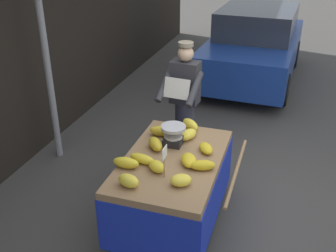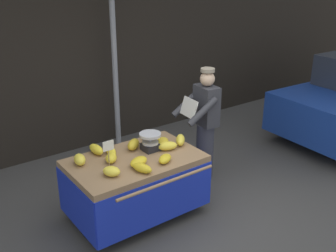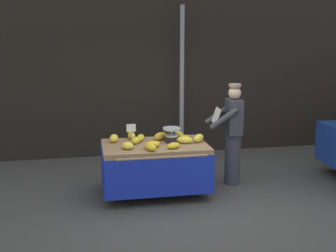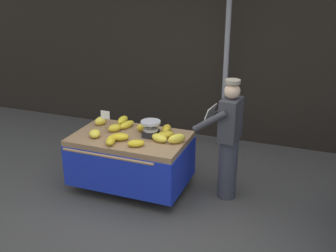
# 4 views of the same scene
# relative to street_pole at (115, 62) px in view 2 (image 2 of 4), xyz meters

# --- Properties ---
(ground_plane) EXTENTS (60.00, 60.00, 0.00)m
(ground_plane) POSITION_rel_street_pole_xyz_m (-0.40, -2.60, -1.54)
(ground_plane) COLOR #423F3D
(back_wall) EXTENTS (16.00, 0.24, 4.40)m
(back_wall) POSITION_rel_street_pole_xyz_m (-0.40, 0.47, 0.66)
(back_wall) COLOR black
(back_wall) RESTS_ON ground
(street_pole) EXTENTS (0.09, 0.09, 3.07)m
(street_pole) POSITION_rel_street_pole_xyz_m (0.00, 0.00, 0.00)
(street_pole) COLOR gray
(street_pole) RESTS_ON ground
(banana_cart) EXTENTS (1.65, 1.22, 0.83)m
(banana_cart) POSITION_rel_street_pole_xyz_m (-0.89, -2.02, -0.93)
(banana_cart) COLOR #93704C
(banana_cart) RESTS_ON ground
(weighing_scale) EXTENTS (0.28, 0.28, 0.24)m
(weighing_scale) POSITION_rel_street_pole_xyz_m (-0.60, -1.94, -0.59)
(weighing_scale) COLOR black
(weighing_scale) RESTS_ON banana_cart
(price_sign) EXTENTS (0.14, 0.01, 0.34)m
(price_sign) POSITION_rel_street_pole_xyz_m (-1.25, -2.05, -0.46)
(price_sign) COLOR #997A51
(price_sign) RESTS_ON banana_cart
(banana_bunch_0) EXTENTS (0.27, 0.23, 0.09)m
(banana_bunch_0) POSITION_rel_street_pole_xyz_m (-0.65, -2.33, -0.66)
(banana_bunch_0) COLOR gold
(banana_bunch_0) RESTS_ON banana_cart
(banana_bunch_1) EXTENTS (0.30, 0.30, 0.10)m
(banana_bunch_1) POSITION_rel_street_pole_xyz_m (-0.39, -1.91, -0.66)
(banana_bunch_1) COLOR gold
(banana_bunch_1) RESTS_ON banana_cart
(banana_bunch_2) EXTENTS (0.20, 0.29, 0.10)m
(banana_bunch_2) POSITION_rel_street_pole_xyz_m (-1.00, -2.37, -0.66)
(banana_bunch_2) COLOR gold
(banana_bunch_2) RESTS_ON banana_cart
(banana_bunch_3) EXTENTS (0.30, 0.25, 0.10)m
(banana_bunch_3) POSITION_rel_street_pole_xyz_m (-0.95, -2.21, -0.66)
(banana_bunch_3) COLOR gold
(banana_bunch_3) RESTS_ON banana_cart
(banana_bunch_4) EXTENTS (0.29, 0.23, 0.11)m
(banana_bunch_4) POSITION_rel_street_pole_xyz_m (-0.42, -2.06, -0.65)
(banana_bunch_4) COLOR yellow
(banana_bunch_4) RESTS_ON banana_cart
(banana_bunch_5) EXTENTS (0.18, 0.25, 0.13)m
(banana_bunch_5) POSITION_rel_street_pole_xyz_m (-1.50, -1.77, -0.64)
(banana_bunch_5) COLOR yellow
(banana_bunch_5) RESTS_ON banana_cart
(banana_bunch_6) EXTENTS (0.26, 0.28, 0.13)m
(banana_bunch_6) POSITION_rel_street_pole_xyz_m (-0.18, -2.03, -0.64)
(banana_bunch_6) COLOR yellow
(banana_bunch_6) RESTS_ON banana_cart
(banana_bunch_7) EXTENTS (0.23, 0.25, 0.11)m
(banana_bunch_7) POSITION_rel_street_pole_xyz_m (-1.17, -1.94, -0.65)
(banana_bunch_7) COLOR yellow
(banana_bunch_7) RESTS_ON banana_cart
(banana_bunch_8) EXTENTS (0.13, 0.28, 0.12)m
(banana_bunch_8) POSITION_rel_street_pole_xyz_m (-1.21, -1.62, -0.65)
(banana_bunch_8) COLOR yellow
(banana_bunch_8) RESTS_ON banana_cart
(banana_bunch_9) EXTENTS (0.18, 0.32, 0.10)m
(banana_bunch_9) POSITION_rel_street_pole_xyz_m (-1.07, -1.74, -0.66)
(banana_bunch_9) COLOR yellow
(banana_bunch_9) RESTS_ON banana_cart
(banana_bunch_10) EXTENTS (0.28, 0.27, 0.13)m
(banana_bunch_10) POSITION_rel_street_pole_xyz_m (-0.75, -1.78, -0.64)
(banana_bunch_10) COLOR gold
(banana_bunch_10) RESTS_ON banana_cart
(banana_bunch_11) EXTENTS (0.24, 0.26, 0.11)m
(banana_bunch_11) POSITION_rel_street_pole_xyz_m (-1.33, -2.24, -0.65)
(banana_bunch_11) COLOR yellow
(banana_bunch_11) RESTS_ON banana_cart
(banana_bunch_12) EXTENTS (0.16, 0.30, 0.12)m
(banana_bunch_12) POSITION_rel_street_pole_xyz_m (-0.44, -1.74, -0.65)
(banana_bunch_12) COLOR gold
(banana_bunch_12) RESTS_ON banana_cart
(vendor_person) EXTENTS (0.61, 0.55, 1.71)m
(vendor_person) POSITION_rel_street_pole_xyz_m (0.47, -1.77, -0.66)
(vendor_person) COLOR #383842
(vendor_person) RESTS_ON ground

